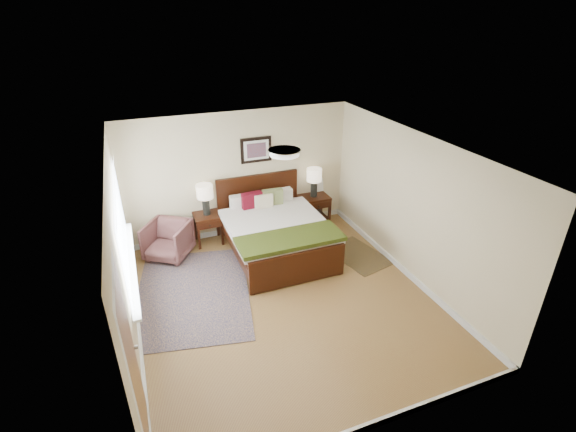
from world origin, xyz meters
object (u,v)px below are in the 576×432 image
object	(u,v)px
nightstand_right	(314,207)
rug_persian	(193,293)
nightstand_left	(208,221)
armchair	(168,240)
lamp_left	(205,194)
lamp_right	(314,178)
bed	(275,227)

from	to	relation	value
nightstand_right	rug_persian	bearing A→B (deg)	-151.48
nightstand_left	armchair	bearing A→B (deg)	-162.77
lamp_left	lamp_right	xyz separation A→B (m)	(2.27, 0.00, 0.02)
nightstand_right	nightstand_left	bearing A→B (deg)	-179.78
lamp_right	armchair	world-z (taller)	lamp_right
nightstand_right	armchair	size ratio (longest dim) A/B	0.83
bed	armchair	distance (m)	2.00
bed	rug_persian	bearing A→B (deg)	-157.28
bed	nightstand_right	world-z (taller)	bed
nightstand_right	rug_persian	world-z (taller)	nightstand_right
bed	nightstand_right	bearing A→B (deg)	35.93
nightstand_left	rug_persian	world-z (taller)	nightstand_left
nightstand_right	armchair	world-z (taller)	armchair
lamp_left	armchair	distance (m)	1.09
lamp_right	armchair	xyz separation A→B (m)	(-3.07, -0.27, -0.70)
rug_persian	armchair	bearing A→B (deg)	110.18
lamp_right	lamp_left	bearing A→B (deg)	180.00
bed	armchair	world-z (taller)	bed
bed	rug_persian	size ratio (longest dim) A/B	0.87
lamp_right	rug_persian	world-z (taller)	lamp_right
nightstand_left	lamp_left	xyz separation A→B (m)	(0.00, 0.02, 0.54)
lamp_left	lamp_right	size ratio (longest dim) A/B	1.00
nightstand_right	bed	bearing A→B (deg)	-144.07
nightstand_right	lamp_right	size ratio (longest dim) A/B	1.04
lamp_left	rug_persian	distance (m)	1.97
bed	armchair	xyz separation A→B (m)	(-1.90, 0.59, -0.20)
bed	lamp_left	xyz separation A→B (m)	(-1.10, 0.86, 0.48)
armchair	rug_persian	distance (m)	1.36
nightstand_left	lamp_right	xyz separation A→B (m)	(2.27, 0.02, 0.56)
nightstand_right	lamp_left	bearing A→B (deg)	179.68
nightstand_right	rug_persian	size ratio (longest dim) A/B	0.25
lamp_right	armchair	bearing A→B (deg)	-174.98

